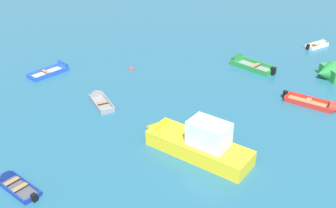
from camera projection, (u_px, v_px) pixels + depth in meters
rowboat_deep_blue_foreground_center at (10, 181)px, 20.29m from camera, size 3.08×2.22×0.90m
rowboat_green_outer_left at (242, 62)px, 34.53m from camera, size 4.43×3.70×1.45m
rowboat_red_midfield_right at (324, 106)px, 27.43m from camera, size 4.12×2.59×1.11m
rowboat_white_far_back at (321, 44)px, 38.82m from camera, size 2.66×2.63×0.88m
rowboat_blue_far_right at (59, 68)px, 33.38m from camera, size 3.00×3.89×1.27m
motor_launch_yellow_center at (192, 141)px, 22.46m from camera, size 7.15×4.66×2.73m
rowboat_grey_near_right at (98, 98)px, 28.50m from camera, size 2.76×3.14×0.94m
mooring_buoy_far_field at (131, 69)px, 33.63m from camera, size 0.46×0.46×0.46m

